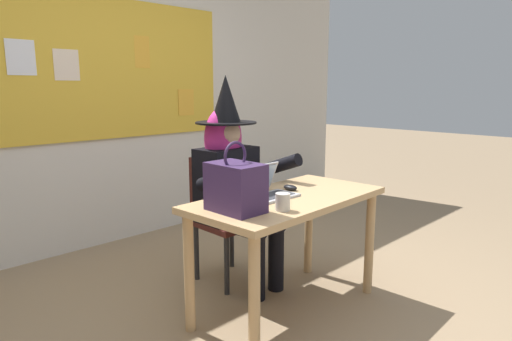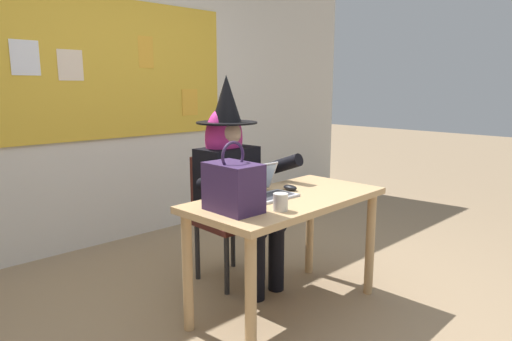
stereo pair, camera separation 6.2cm
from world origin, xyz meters
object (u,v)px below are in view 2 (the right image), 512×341
Objects in this scene: laptop at (266,189)px; chair_at_desk at (223,210)px; computer_mouse at (290,188)px; desk_main at (287,214)px; handbag at (233,187)px; coffee_mug at (281,202)px; person_costumed at (233,173)px.

chair_at_desk is at bearing 77.10° from laptop.
chair_at_desk is 0.64m from computer_mouse.
desk_main is at bearing -46.15° from laptop.
chair_at_desk is 2.41× the size of handbag.
computer_mouse is (0.22, 0.00, -0.03)m from laptop.
coffee_mug is at bearing -144.14° from desk_main.
desk_main is 13.56× the size of coffee_mug.
desk_main is 12.39× the size of computer_mouse.
computer_mouse is (0.09, -0.46, -0.04)m from person_costumed.
laptop is at bearing -19.52° from person_costumed.
chair_at_desk is at bearing 86.19° from desk_main.
computer_mouse is at bearing 11.29° from handbag.
laptop reaches higher than coffee_mug.
desk_main is at bearing 35.86° from coffee_mug.
chair_at_desk is 0.61× the size of person_costumed.
person_costumed is 4.98× the size of laptop.
laptop is 0.33m from coffee_mug.
person_costumed is 3.92× the size of handbag.
person_costumed is (0.00, -0.12, 0.29)m from chair_at_desk.
person_costumed is 0.76m from handbag.
desk_main is 3.41× the size of handbag.
coffee_mug is (0.19, -0.17, -0.09)m from handbag.
computer_mouse is at bearing 9.65° from chair_at_desk.
handbag is (-0.58, -0.12, 0.12)m from computer_mouse.
person_costumed is 0.48m from laptop.
person_costumed reaches higher than chair_at_desk.
person_costumed is 15.59× the size of coffee_mug.
computer_mouse is 1.09× the size of coffee_mug.
chair_at_desk is 0.32m from person_costumed.
handbag is (-0.50, -0.57, 0.07)m from person_costumed.
desk_main is 1.42× the size of chair_at_desk.
laptop reaches higher than desk_main.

